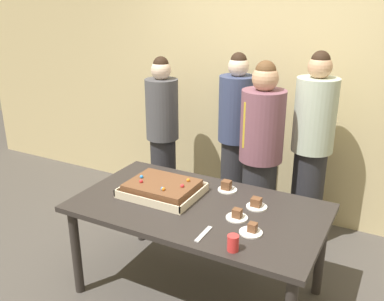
% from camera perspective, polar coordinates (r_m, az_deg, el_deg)
% --- Properties ---
extents(ground_plane, '(12.00, 12.00, 0.00)m').
position_cam_1_polar(ground_plane, '(3.49, 0.77, -18.36)').
color(ground_plane, '#4C4742').
extents(interior_back_panel, '(8.00, 0.12, 3.00)m').
position_cam_1_polar(interior_back_panel, '(4.27, 10.97, 10.74)').
color(interior_back_panel, '#CCB784').
rests_on(interior_back_panel, ground_plane).
extents(party_table, '(1.79, 1.01, 0.75)m').
position_cam_1_polar(party_table, '(3.12, 0.83, -8.69)').
color(party_table, '#2D2826').
rests_on(party_table, ground_plane).
extents(sheet_cake, '(0.57, 0.46, 0.12)m').
position_cam_1_polar(sheet_cake, '(3.24, -4.01, -5.09)').
color(sheet_cake, beige).
rests_on(sheet_cake, party_table).
extents(plated_slice_near_left, '(0.15, 0.15, 0.07)m').
position_cam_1_polar(plated_slice_near_left, '(3.08, 8.65, -7.14)').
color(plated_slice_near_left, white).
rests_on(plated_slice_near_left, party_table).
extents(plated_slice_near_right, '(0.15, 0.15, 0.07)m').
position_cam_1_polar(plated_slice_near_right, '(2.92, 6.06, -8.69)').
color(plated_slice_near_right, white).
rests_on(plated_slice_near_right, party_table).
extents(plated_slice_far_left, '(0.15, 0.15, 0.08)m').
position_cam_1_polar(plated_slice_far_left, '(3.30, 4.70, -4.91)').
color(plated_slice_far_left, white).
rests_on(plated_slice_far_left, party_table).
extents(plated_slice_far_right, '(0.15, 0.15, 0.07)m').
position_cam_1_polar(plated_slice_far_right, '(2.77, 7.99, -10.55)').
color(plated_slice_far_right, white).
rests_on(plated_slice_far_right, party_table).
extents(drink_cup_nearest, '(0.07, 0.07, 0.10)m').
position_cam_1_polar(drink_cup_nearest, '(2.57, 5.52, -12.27)').
color(drink_cup_nearest, red).
rests_on(drink_cup_nearest, party_table).
extents(cake_server_utensil, '(0.03, 0.20, 0.01)m').
position_cam_1_polar(cake_server_utensil, '(2.74, 1.57, -11.14)').
color(cake_server_utensil, silver).
rests_on(cake_server_utensil, party_table).
extents(person_serving_front, '(0.35, 0.35, 1.76)m').
position_cam_1_polar(person_serving_front, '(3.83, 15.74, 0.07)').
color(person_serving_front, '#28282D').
rests_on(person_serving_front, ground_plane).
extents(person_green_shirt_behind, '(0.35, 0.35, 1.68)m').
position_cam_1_polar(person_green_shirt_behind, '(4.17, 5.90, 1.82)').
color(person_green_shirt_behind, '#28282D').
rests_on(person_green_shirt_behind, ground_plane).
extents(person_striped_tie_right, '(0.33, 0.33, 1.63)m').
position_cam_1_polar(person_striped_tie_right, '(4.31, -3.97, 2.16)').
color(person_striped_tie_right, '#28282D').
rests_on(person_striped_tie_right, ground_plane).
extents(person_left_edge_reaching, '(0.37, 0.37, 1.69)m').
position_cam_1_polar(person_left_edge_reaching, '(3.68, 9.18, -0.84)').
color(person_left_edge_reaching, '#28282D').
rests_on(person_left_edge_reaching, ground_plane).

